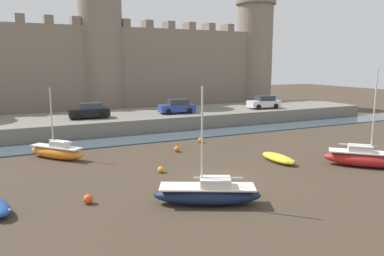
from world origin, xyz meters
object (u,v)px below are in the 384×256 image
at_px(sailboat_midflat_left, 56,151).
at_px(rowboat_near_channel_right, 278,158).
at_px(car_quay_centre_east, 264,102).
at_px(mooring_buoy_off_centre, 201,140).
at_px(car_quay_centre_west, 90,111).
at_px(car_quay_west, 177,106).
at_px(mooring_buoy_near_channel, 161,170).
at_px(sailboat_foreground_centre, 208,193).
at_px(sailboat_foreground_left, 366,158).
at_px(mooring_buoy_mid_mud, 177,149).
at_px(mooring_buoy_near_shore, 88,199).

relative_size(sailboat_midflat_left, rowboat_near_channel_right, 1.61).
relative_size(rowboat_near_channel_right, car_quay_centre_east, 0.80).
bearing_deg(sailboat_midflat_left, car_quay_centre_east, 19.93).
height_order(mooring_buoy_off_centre, car_quay_centre_west, car_quay_centre_west).
bearing_deg(car_quay_west, car_quay_centre_east, -2.57).
relative_size(mooring_buoy_near_channel, car_quay_centre_east, 0.10).
distance_m(sailboat_foreground_centre, car_quay_west, 24.54).
relative_size(sailboat_foreground_centre, sailboat_foreground_left, 0.90).
bearing_deg(mooring_buoy_off_centre, sailboat_foreground_left, -60.20).
bearing_deg(sailboat_foreground_left, mooring_buoy_near_channel, 160.46).
relative_size(mooring_buoy_off_centre, car_quay_centre_east, 0.12).
bearing_deg(rowboat_near_channel_right, sailboat_foreground_left, -38.02).
height_order(rowboat_near_channel_right, mooring_buoy_mid_mud, rowboat_near_channel_right).
bearing_deg(car_quay_centre_west, sailboat_foreground_centre, -85.95).
bearing_deg(car_quay_west, car_quay_centre_west, 178.52).
relative_size(rowboat_near_channel_right, mooring_buoy_off_centre, 6.98).
xyz_separation_m(sailboat_foreground_centre, sailboat_foreground_left, (13.29, 1.48, 0.05)).
height_order(sailboat_foreground_centre, mooring_buoy_mid_mud, sailboat_foreground_centre).
relative_size(mooring_buoy_near_channel, car_quay_centre_west, 0.10).
relative_size(mooring_buoy_off_centre, car_quay_west, 0.12).
relative_size(mooring_buoy_near_channel, mooring_buoy_near_shore, 0.83).
distance_m(mooring_buoy_near_shore, car_quay_centre_west, 21.09).
relative_size(mooring_buoy_near_shore, car_quay_west, 0.12).
bearing_deg(mooring_buoy_off_centre, car_quay_centre_east, 33.62).
height_order(car_quay_centre_west, car_quay_west, same).
relative_size(sailboat_midflat_left, car_quay_west, 1.29).
xyz_separation_m(sailboat_foreground_centre, mooring_buoy_near_channel, (-0.21, 6.27, -0.36)).
distance_m(sailboat_foreground_left, rowboat_near_channel_right, 5.98).
bearing_deg(sailboat_foreground_centre, sailboat_midflat_left, 114.81).
bearing_deg(rowboat_near_channel_right, car_quay_centre_west, 119.41).
relative_size(sailboat_midflat_left, mooring_buoy_mid_mud, 11.29).
bearing_deg(sailboat_foreground_left, mooring_buoy_near_shore, 176.30).
bearing_deg(rowboat_near_channel_right, car_quay_west, 91.29).
height_order(sailboat_foreground_left, car_quay_west, sailboat_foreground_left).
height_order(sailboat_foreground_centre, car_quay_centre_east, sailboat_foreground_centre).
distance_m(mooring_buoy_mid_mud, mooring_buoy_near_channel, 5.95).
height_order(sailboat_foreground_left, car_quay_centre_east, sailboat_foreground_left).
distance_m(rowboat_near_channel_right, mooring_buoy_off_centre, 8.64).
bearing_deg(mooring_buoy_near_channel, car_quay_centre_east, 38.85).
height_order(mooring_buoy_mid_mud, mooring_buoy_off_centre, mooring_buoy_off_centre).
xyz_separation_m(sailboat_foreground_left, mooring_buoy_mid_mud, (-10.21, 9.75, -0.39)).
height_order(sailboat_foreground_left, mooring_buoy_mid_mud, sailboat_foreground_left).
height_order(mooring_buoy_mid_mud, car_quay_centre_east, car_quay_centre_east).
height_order(sailboat_foreground_centre, sailboat_midflat_left, sailboat_foreground_centre).
xyz_separation_m(mooring_buoy_near_shore, car_quay_west, (13.77, 20.37, 1.99)).
distance_m(rowboat_near_channel_right, mooring_buoy_near_channel, 8.87).
bearing_deg(sailboat_midflat_left, sailboat_foreground_centre, -65.19).
distance_m(sailboat_foreground_centre, car_quay_centre_east, 30.17).
distance_m(car_quay_centre_west, car_quay_west, 9.84).
bearing_deg(mooring_buoy_off_centre, sailboat_foreground_centre, -115.36).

